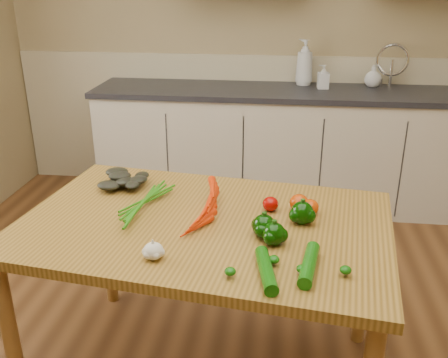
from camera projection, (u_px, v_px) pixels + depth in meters
room at (227, 112)px, 1.73m from camera, size 4.04×5.04×2.64m
counter_run at (284, 146)px, 3.86m from camera, size 2.84×0.64×1.14m
table at (204, 240)px, 2.02m from camera, size 1.57×1.12×0.78m
soap_bottle_a at (305, 62)px, 3.77m from camera, size 0.18×0.18×0.34m
soap_bottle_b at (323, 77)px, 3.68m from camera, size 0.09×0.09×0.17m
soap_bottle_c at (373, 76)px, 3.74m from camera, size 0.17×0.17×0.16m
carrot_bunch at (187, 206)px, 2.03m from camera, size 0.30×0.24×0.07m
leafy_greens at (123, 177)px, 2.27m from camera, size 0.21×0.19×0.10m
garlic_bulb at (153, 251)px, 1.71m from camera, size 0.07×0.07×0.06m
pepper_a at (264, 226)px, 1.85m from camera, size 0.09×0.09×0.09m
pepper_b at (302, 213)px, 1.95m from camera, size 0.09×0.09×0.09m
pepper_c at (274, 234)px, 1.80m from camera, size 0.08×0.08×0.08m
tomato_a at (270, 204)px, 2.06m from camera, size 0.07×0.07×0.06m
tomato_b at (299, 203)px, 2.06m from camera, size 0.08×0.08×0.07m
tomato_c at (310, 207)px, 2.03m from camera, size 0.07×0.07×0.07m
zucchini_a at (309, 265)px, 1.64m from camera, size 0.08×0.24×0.05m
zucchini_b at (266, 270)px, 1.61m from camera, size 0.09×0.24×0.05m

